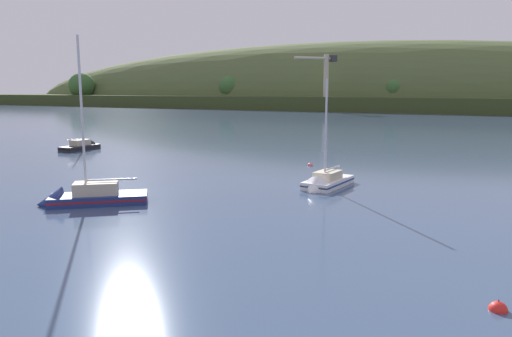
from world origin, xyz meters
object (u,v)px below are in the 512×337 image
Objects in this scene: dockside_crane at (325,83)px; sailboat_near_mooring at (84,148)px; sailboat_midwater_white at (85,200)px; sailboat_far_left at (324,185)px; mooring_buoy_foreground at (498,310)px; mooring_buoy_midchannel at (310,166)px.

dockside_crane reaches higher than sailboat_near_mooring.
dockside_crane is 161.64m from sailboat_midwater_white.
sailboat_near_mooring is at bearing -99.18° from sailboat_far_left.
sailboat_far_left is 13.17× the size of mooring_buoy_foreground.
sailboat_near_mooring is 61.98m from mooring_buoy_foreground.
mooring_buoy_midchannel is (34.30, -1.56, -0.25)m from sailboat_near_mooring.
sailboat_midwater_white is (24.93, -159.35, -10.71)m from dockside_crane.
mooring_buoy_midchannel is at bearing 63.31° from dockside_crane.
sailboat_midwater_white reaches higher than sailboat_far_left.
sailboat_midwater_white is 16.80× the size of mooring_buoy_foreground.
mooring_buoy_foreground is (51.79, -34.04, -0.25)m from sailboat_near_mooring.
sailboat_midwater_white is at bearing 164.48° from mooring_buoy_foreground.
sailboat_far_left is (39.14, -13.24, -0.06)m from sailboat_near_mooring.
dockside_crane is 139.43m from mooring_buoy_midchannel.
sailboat_far_left is (14.90, 13.15, -0.14)m from sailboat_midwater_white.
mooring_buoy_midchannel is at bearing -147.99° from sailboat_far_left.
sailboat_near_mooring is 1.00× the size of sailboat_far_left.
sailboat_far_left is at bearing -105.79° from sailboat_near_mooring.
mooring_buoy_midchannel is at bearing -146.89° from sailboat_midwater_white.
sailboat_midwater_white is at bearing 57.63° from dockside_crane.
mooring_buoy_foreground is at bearing 40.82° from sailboat_far_left.
sailboat_midwater_white is 19.06× the size of mooring_buoy_midchannel.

